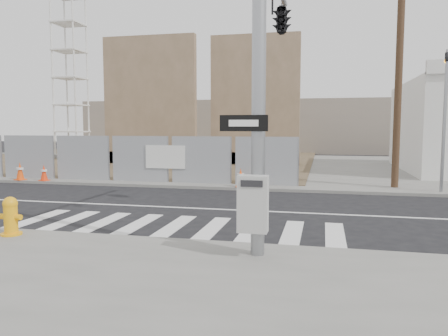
% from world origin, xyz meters
% --- Properties ---
extents(ground, '(100.00, 100.00, 0.00)m').
position_xyz_m(ground, '(0.00, 0.00, 0.00)').
color(ground, black).
rests_on(ground, ground).
extents(sidewalk_far, '(50.00, 20.00, 0.12)m').
position_xyz_m(sidewalk_far, '(0.00, 14.00, 0.06)').
color(sidewalk_far, slate).
rests_on(sidewalk_far, ground).
extents(signal_pole, '(0.96, 5.87, 7.00)m').
position_xyz_m(signal_pole, '(2.49, -2.05, 4.78)').
color(signal_pole, gray).
rests_on(signal_pole, sidewalk_near).
extents(far_signal_pole, '(0.16, 0.20, 5.60)m').
position_xyz_m(far_signal_pole, '(8.00, 4.60, 3.48)').
color(far_signal_pole, gray).
rests_on(far_signal_pole, sidewalk_far).
extents(chain_link_fence, '(24.60, 0.04, 2.00)m').
position_xyz_m(chain_link_fence, '(-10.00, 5.00, 1.12)').
color(chain_link_fence, gray).
rests_on(chain_link_fence, sidewalk_far).
extents(concrete_wall_left, '(6.00, 1.30, 8.00)m').
position_xyz_m(concrete_wall_left, '(-7.00, 13.08, 3.38)').
color(concrete_wall_left, brown).
rests_on(concrete_wall_left, sidewalk_far).
extents(concrete_wall_right, '(5.50, 1.30, 8.00)m').
position_xyz_m(concrete_wall_right, '(-0.50, 14.08, 3.38)').
color(concrete_wall_right, brown).
rests_on(concrete_wall_right, sidewalk_far).
extents(crane_tower, '(2.60, 2.60, 18.15)m').
position_xyz_m(crane_tower, '(-15.00, 17.00, 9.02)').
color(crane_tower, slate).
rests_on(crane_tower, sidewalk_far).
extents(utility_pole_right, '(1.60, 0.28, 10.00)m').
position_xyz_m(utility_pole_right, '(6.50, 5.50, 5.20)').
color(utility_pole_right, '#442F20').
rests_on(utility_pole_right, sidewalk_far).
extents(fire_hydrant, '(0.53, 0.47, 0.87)m').
position_xyz_m(fire_hydrant, '(-3.14, -4.55, 0.55)').
color(fire_hydrant, '#F8A80D').
rests_on(fire_hydrant, sidewalk_near).
extents(traffic_cone_b, '(0.52, 0.52, 0.80)m').
position_xyz_m(traffic_cone_b, '(-9.71, 4.22, 0.51)').
color(traffic_cone_b, '#F44B0C').
rests_on(traffic_cone_b, sidewalk_far).
extents(traffic_cone_c, '(0.43, 0.43, 0.71)m').
position_xyz_m(traffic_cone_c, '(-8.48, 4.22, 0.47)').
color(traffic_cone_c, '#F3350C').
rests_on(traffic_cone_c, sidewalk_far).
extents(traffic_cone_d, '(0.47, 0.47, 0.76)m').
position_xyz_m(traffic_cone_d, '(0.47, 4.22, 0.49)').
color(traffic_cone_d, '#FF530D').
rests_on(traffic_cone_d, sidewalk_far).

